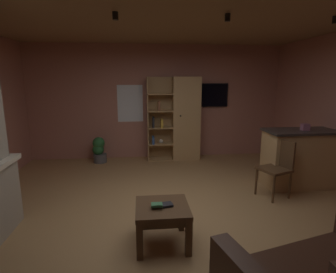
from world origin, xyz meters
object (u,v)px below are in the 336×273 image
object	(u,v)px
table_book_1	(157,205)
wall_mounted_tv	(207,95)
kitchen_bar_counter	(307,158)
table_book_0	(167,205)
dining_chair	(278,165)
bookshelf_cabinet	(182,119)
potted_floor_plant	(99,150)
tissue_box	(305,127)
coffee_table	(162,214)

from	to	relation	value
table_book_1	wall_mounted_tv	size ratio (longest dim) A/B	0.12
kitchen_bar_counter	table_book_0	xyz separation A→B (m)	(-2.65, -1.49, -0.03)
table_book_1	dining_chair	bearing A→B (deg)	30.09
bookshelf_cabinet	table_book_1	distance (m)	3.55
bookshelf_cabinet	wall_mounted_tv	size ratio (longest dim) A/B	1.94
bookshelf_cabinet	potted_floor_plant	xyz separation A→B (m)	(-1.94, -0.09, -0.67)
potted_floor_plant	tissue_box	bearing A→B (deg)	-25.81
bookshelf_cabinet	table_book_0	world-z (taller)	bookshelf_cabinet
bookshelf_cabinet	kitchen_bar_counter	size ratio (longest dim) A/B	1.25
coffee_table	potted_floor_plant	world-z (taller)	potted_floor_plant
tissue_box	table_book_0	xyz separation A→B (m)	(-2.53, -1.47, -0.59)
potted_floor_plant	table_book_1	bearing A→B (deg)	-71.40
coffee_table	table_book_0	world-z (taller)	table_book_0
tissue_box	wall_mounted_tv	bearing A→B (deg)	119.32
tissue_box	table_book_1	bearing A→B (deg)	-150.17
coffee_table	wall_mounted_tv	distance (m)	4.01
bookshelf_cabinet	dining_chair	world-z (taller)	bookshelf_cabinet
kitchen_bar_counter	coffee_table	xyz separation A→B (m)	(-2.70, -1.48, -0.14)
table_book_0	dining_chair	world-z (taller)	dining_chair
table_book_1	dining_chair	world-z (taller)	dining_chair
bookshelf_cabinet	kitchen_bar_counter	xyz separation A→B (m)	(1.95, -1.89, -0.45)
tissue_box	dining_chair	xyz separation A→B (m)	(-0.63, -0.35, -0.54)
bookshelf_cabinet	kitchen_bar_counter	world-z (taller)	bookshelf_cabinet
table_book_0	coffee_table	bearing A→B (deg)	176.10
coffee_table	table_book_0	size ratio (longest dim) A/B	4.86
kitchen_bar_counter	dining_chair	distance (m)	0.83
tissue_box	table_book_0	size ratio (longest dim) A/B	0.97
bookshelf_cabinet	table_book_1	xyz separation A→B (m)	(-0.81, -3.43, -0.45)
kitchen_bar_counter	tissue_box	distance (m)	0.57
kitchen_bar_counter	table_book_0	distance (m)	3.04
table_book_0	wall_mounted_tv	size ratio (longest dim) A/B	0.12
kitchen_bar_counter	dining_chair	bearing A→B (deg)	-153.77
bookshelf_cabinet	wall_mounted_tv	bearing A→B (deg)	18.20
table_book_1	bookshelf_cabinet	bearing A→B (deg)	76.67
dining_chair	potted_floor_plant	world-z (taller)	dining_chair
potted_floor_plant	dining_chair	bearing A→B (deg)	-34.61
coffee_table	wall_mounted_tv	xyz separation A→B (m)	(1.39, 3.59, 1.13)
dining_chair	table_book_0	bearing A→B (deg)	-149.50
kitchen_bar_counter	coffee_table	size ratio (longest dim) A/B	2.58
wall_mounted_tv	bookshelf_cabinet	bearing A→B (deg)	-161.80
table_book_0	dining_chair	distance (m)	2.21
bookshelf_cabinet	table_book_0	xyz separation A→B (m)	(-0.70, -3.38, -0.48)
kitchen_bar_counter	bookshelf_cabinet	bearing A→B (deg)	135.86
bookshelf_cabinet	coffee_table	world-z (taller)	bookshelf_cabinet
bookshelf_cabinet	kitchen_bar_counter	bearing A→B (deg)	-44.14
table_book_0	kitchen_bar_counter	bearing A→B (deg)	29.34
wall_mounted_tv	table_book_1	bearing A→B (deg)	-111.77
table_book_0	wall_mounted_tv	world-z (taller)	wall_mounted_tv
dining_chair	wall_mounted_tv	world-z (taller)	wall_mounted_tv
coffee_table	dining_chair	xyz separation A→B (m)	(1.96, 1.12, 0.16)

